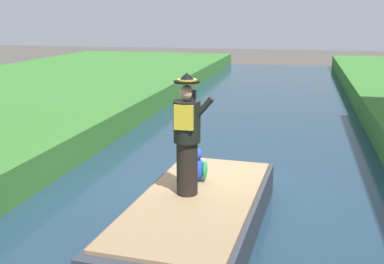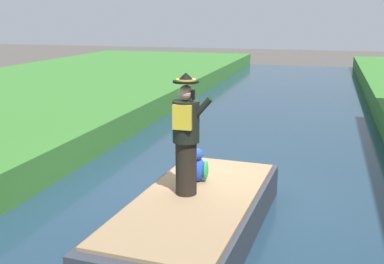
% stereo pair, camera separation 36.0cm
% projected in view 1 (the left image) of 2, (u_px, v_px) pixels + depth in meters
% --- Properties ---
extents(ground_plane, '(80.00, 80.00, 0.00)m').
position_uv_depth(ground_plane, '(214.00, 205.00, 8.49)').
color(ground_plane, '#4C4742').
extents(canal_water, '(6.62, 48.00, 0.10)m').
position_uv_depth(canal_water, '(214.00, 202.00, 8.48)').
color(canal_water, '#1E384C').
rests_on(canal_water, ground).
extents(boat, '(2.02, 4.29, 0.61)m').
position_uv_depth(boat, '(197.00, 216.00, 7.06)').
color(boat, '#333842').
rests_on(boat, canal_water).
extents(person_pirate, '(0.61, 0.42, 1.85)m').
position_uv_depth(person_pirate, '(187.00, 135.00, 6.89)').
color(person_pirate, black).
rests_on(person_pirate, boat).
extents(parrot_plush, '(0.36, 0.35, 0.57)m').
position_uv_depth(parrot_plush, '(196.00, 167.00, 7.61)').
color(parrot_plush, blue).
rests_on(parrot_plush, boat).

